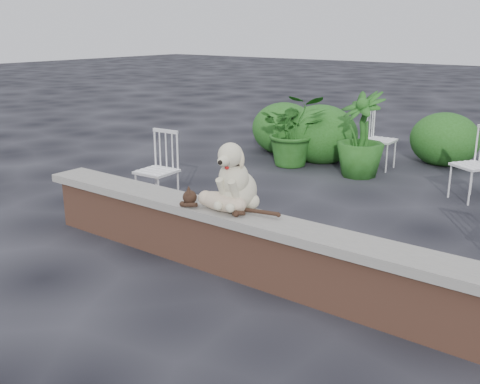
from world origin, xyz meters
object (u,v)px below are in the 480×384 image
Objects in this scene: dog at (238,174)px; potted_plant_a at (294,130)px; chair_b at (473,164)px; potted_plant_b at (361,135)px; chair_a at (157,170)px; cat at (220,200)px; chair_e at (381,139)px.

potted_plant_a is (-1.70, 3.68, -0.32)m from dog.
potted_plant_a is (-2.80, 0.21, 0.11)m from chair_b.
potted_plant_b reaches higher than chair_b.
dog is 2.11m from chair_a.
dog reaches higher than cat.
potted_plant_a is at bearing 114.77° from chair_e.
chair_b is 0.82× the size of potted_plant_a.
potted_plant_a reaches higher than chair_a.
potted_plant_a is (-1.62, 3.83, -0.10)m from cat.
dog is 0.67× the size of chair_b.
chair_e is 0.63m from potted_plant_b.
chair_b is 1.81m from chair_e.
chair_a and chair_e have the same top height.
potted_plant_b is (-0.05, -0.61, 0.16)m from chair_e.
chair_b is at bearing 37.56° from chair_a.
potted_plant_b is (1.13, 0.02, 0.05)m from potted_plant_a.
dog is 3.66m from chair_b.
dog is at bearing -176.24° from chair_e.
cat is (-0.08, -0.15, -0.22)m from dog.
chair_a is at bearing 155.33° from chair_e.
cat is at bearing -67.01° from potted_plant_a.
chair_a reaches higher than cat.
chair_a is 3.15m from potted_plant_b.
chair_b and chair_e have the same top height.
chair_b is at bearing 64.20° from cat.
potted_plant_a reaches higher than chair_b.
cat is at bearing -177.48° from chair_e.
potted_plant_a is at bearing 82.35° from chair_a.
potted_plant_b is at bearing 0.96° from potted_plant_a.
potted_plant_a is at bearing -152.32° from chair_b.
dog is 0.67× the size of chair_a.
chair_e is 1.34m from potted_plant_a.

